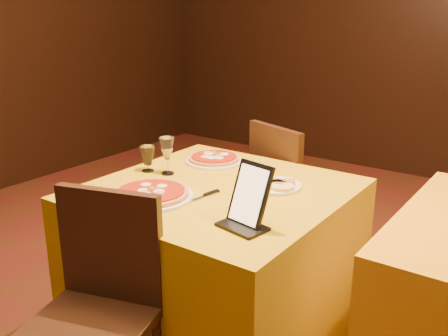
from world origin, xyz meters
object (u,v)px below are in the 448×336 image
Objects in this scene: tablet at (250,194)px; chair_main_near at (87,328)px; pizza_far at (214,160)px; wine_glass at (167,156)px; chair_main_far at (297,196)px; main_table at (218,261)px; water_glass at (148,159)px; pizza_near at (151,195)px.

chair_main_near is at bearing -111.72° from tablet.
tablet reaches higher than pizza_far.
tablet is at bearing -22.20° from wine_glass.
main_table is at bearing 109.67° from chair_main_far.
chair_main_near is 7.00× the size of water_glass.
pizza_far is at bearing 129.18° from main_table.
pizza_near is at bearing -120.44° from main_table.
main_table is 8.46× the size of water_glass.
wine_glass is at bearing 13.47° from water_glass.
wine_glass is (-0.32, 0.02, 0.47)m from main_table.
pizza_near is 0.59m from pizza_far.
main_table is at bearing 1.14° from water_glass.
main_table is 0.81m from chair_main_far.
wine_glass is at bearing 87.61° from chair_main_far.
chair_main_far is at bearing 90.00° from main_table.
main_table is 0.79m from chair_main_near.
chair_main_near is 1.59m from chair_main_far.
tablet is (0.59, -0.56, 0.10)m from pizza_far.
main_table is 1.21× the size of chair_main_far.
chair_main_far reaches higher than main_table.
water_glass is 0.53× the size of tablet.
water_glass is 0.80m from tablet.
pizza_far is 1.58× the size of wine_glass.
tablet reaches higher than water_glass.
chair_main_far is at bearing 62.28° from water_glass.
pizza_near is at bearing 101.29° from chair_main_far.
wine_glass reaches higher than chair_main_far.
pizza_near is (-0.16, 0.51, 0.31)m from chair_main_near.
pizza_far is at bearing 83.05° from chair_main_far.
main_table is 5.79× the size of wine_glass.
pizza_near is 0.34m from wine_glass.
water_glass is at bearing -178.86° from main_table.
wine_glass reaches higher than chair_main_near.
tablet reaches higher than main_table.
wine_glass is (-0.32, -0.79, 0.39)m from chair_main_far.
wine_glass reaches higher than main_table.
chair_main_near is at bearing -68.21° from wine_glass.
water_glass is (-0.43, -0.01, 0.44)m from main_table.
chair_main_near is 3.73× the size of tablet.
tablet reaches higher than chair_main_near.
pizza_near reaches higher than main_table.
chair_main_far is 0.64m from pizza_far.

